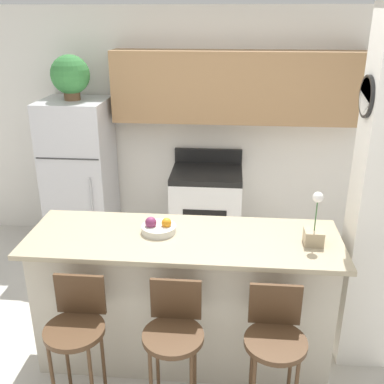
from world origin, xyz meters
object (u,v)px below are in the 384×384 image
object	(u,v)px
potted_plant_on_fridge	(70,75)
orchid_vase	(314,230)
refrigerator	(80,176)
fruit_bowl	(158,227)
stove_range	(206,210)
bar_stool_right	(275,340)
bar_stool_left	(77,329)
bar_stool_mid	(174,334)

from	to	relation	value
potted_plant_on_fridge	orchid_vase	xyz separation A→B (m)	(2.20, -1.72, -0.77)
orchid_vase	refrigerator	bearing A→B (deg)	141.98
refrigerator	fruit_bowl	xyz separation A→B (m)	(1.12, -1.63, 0.23)
refrigerator	stove_range	size ratio (longest dim) A/B	1.54
refrigerator	bar_stool_right	world-z (taller)	refrigerator
bar_stool_left	fruit_bowl	xyz separation A→B (m)	(0.43, 0.62, 0.42)
bar_stool_right	bar_stool_mid	bearing A→B (deg)	180.00
bar_stool_left	orchid_vase	world-z (taller)	orchid_vase
potted_plant_on_fridge	refrigerator	bearing A→B (deg)	-62.59
bar_stool_left	bar_stool_mid	xyz separation A→B (m)	(0.61, 0.00, 0.00)
bar_stool_left	potted_plant_on_fridge	xyz separation A→B (m)	(-0.69, 2.25, 1.25)
bar_stool_left	potted_plant_on_fridge	size ratio (longest dim) A/B	2.12
stove_range	bar_stool_right	distance (m)	2.34
bar_stool_right	potted_plant_on_fridge	distance (m)	3.22
stove_range	bar_stool_right	xyz separation A→B (m)	(0.54, -2.27, 0.18)
refrigerator	bar_stool_left	xyz separation A→B (m)	(0.69, -2.25, -0.19)
stove_range	bar_stool_right	bearing A→B (deg)	-76.56
bar_stool_right	orchid_vase	distance (m)	0.77
bar_stool_right	potted_plant_on_fridge	bearing A→B (deg)	130.44
bar_stool_mid	potted_plant_on_fridge	world-z (taller)	potted_plant_on_fridge
bar_stool_mid	potted_plant_on_fridge	distance (m)	2.89
stove_range	bar_stool_left	size ratio (longest dim) A/B	1.13
bar_stool_mid	orchid_vase	xyz separation A→B (m)	(0.89, 0.54, 0.48)
orchid_vase	fruit_bowl	bearing A→B (deg)	175.58
refrigerator	fruit_bowl	world-z (taller)	refrigerator
bar_stool_right	orchid_vase	size ratio (longest dim) A/B	2.52
refrigerator	bar_stool_right	xyz separation A→B (m)	(1.92, -2.25, -0.19)
stove_range	bar_stool_right	size ratio (longest dim) A/B	1.13
refrigerator	orchid_vase	bearing A→B (deg)	-38.02
potted_plant_on_fridge	bar_stool_mid	bearing A→B (deg)	-59.89
potted_plant_on_fridge	bar_stool_right	bearing A→B (deg)	-49.56
bar_stool_left	refrigerator	bearing A→B (deg)	107.09
bar_stool_right	refrigerator	bearing A→B (deg)	130.44
bar_stool_left	fruit_bowl	world-z (taller)	fruit_bowl
stove_range	bar_stool_mid	xyz separation A→B (m)	(-0.07, -2.27, 0.18)
stove_range	bar_stool_mid	bearing A→B (deg)	-91.78
refrigerator	stove_range	xyz separation A→B (m)	(1.38, 0.02, -0.36)
refrigerator	orchid_vase	xyz separation A→B (m)	(2.20, -1.72, 0.30)
stove_range	fruit_bowl	bearing A→B (deg)	-98.71
refrigerator	fruit_bowl	distance (m)	2.00
bar_stool_mid	fruit_bowl	bearing A→B (deg)	106.37
bar_stool_left	bar_stool_right	bearing A→B (deg)	0.00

